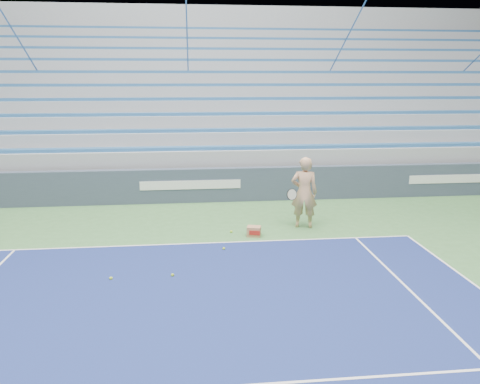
# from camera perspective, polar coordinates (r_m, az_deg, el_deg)

# --- Properties ---
(sponsor_barrier) EXTENTS (30.00, 0.32, 1.10)m
(sponsor_barrier) POSITION_cam_1_polar(r_m,az_deg,el_deg) (15.17, -6.03, 0.81)
(sponsor_barrier) COLOR #374254
(sponsor_barrier) RESTS_ON ground
(bleachers) EXTENTS (31.00, 9.15, 7.30)m
(bleachers) POSITION_cam_1_polar(r_m,az_deg,el_deg) (20.56, -6.19, 9.30)
(bleachers) COLOR #979A9F
(bleachers) RESTS_ON ground
(tennis_player) EXTENTS (1.00, 0.92, 1.92)m
(tennis_player) POSITION_cam_1_polar(r_m,az_deg,el_deg) (12.54, 7.82, -0.06)
(tennis_player) COLOR tan
(tennis_player) RESTS_ON ground
(ball_box) EXTENTS (0.39, 0.34, 0.26)m
(ball_box) POSITION_cam_1_polar(r_m,az_deg,el_deg) (11.94, 1.71, -4.81)
(ball_box) COLOR #A57350
(ball_box) RESTS_ON ground
(tennis_ball_0) EXTENTS (0.07, 0.07, 0.07)m
(tennis_ball_0) POSITION_cam_1_polar(r_m,az_deg,el_deg) (11.04, -1.99, -6.90)
(tennis_ball_0) COLOR #AAD12A
(tennis_ball_0) RESTS_ON ground
(tennis_ball_1) EXTENTS (0.07, 0.07, 0.07)m
(tennis_ball_1) POSITION_cam_1_polar(r_m,az_deg,el_deg) (9.73, -8.23, -9.99)
(tennis_ball_1) COLOR #AAD12A
(tennis_ball_1) RESTS_ON ground
(tennis_ball_2) EXTENTS (0.07, 0.07, 0.07)m
(tennis_ball_2) POSITION_cam_1_polar(r_m,az_deg,el_deg) (12.21, -1.07, -4.84)
(tennis_ball_2) COLOR #AAD12A
(tennis_ball_2) RESTS_ON ground
(tennis_ball_3) EXTENTS (0.07, 0.07, 0.07)m
(tennis_ball_3) POSITION_cam_1_polar(r_m,az_deg,el_deg) (9.83, -15.46, -10.11)
(tennis_ball_3) COLOR #AAD12A
(tennis_ball_3) RESTS_ON ground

